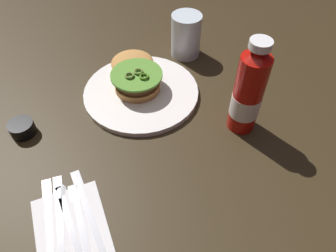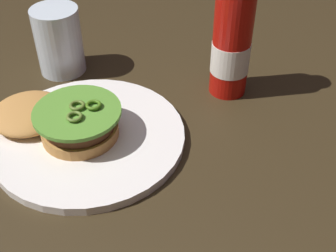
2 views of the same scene
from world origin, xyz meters
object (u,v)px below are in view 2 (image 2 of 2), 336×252
at_px(dinner_plate, 89,137).
at_px(water_glass, 59,41).
at_px(burger_sandwich, 60,119).
at_px(ketchup_bottle, 232,39).

distance_m(dinner_plate, water_glass, 0.22).
bearing_deg(burger_sandwich, ketchup_bottle, -128.03).
bearing_deg(burger_sandwich, dinner_plate, -166.47).
xyz_separation_m(burger_sandwich, water_glass, (0.11, -0.15, 0.03)).
bearing_deg(water_glass, ketchup_bottle, -165.20).
xyz_separation_m(dinner_plate, ketchup_bottle, (-0.14, -0.22, 0.09)).
bearing_deg(water_glass, dinner_plate, 138.09).
distance_m(ketchup_bottle, water_glass, 0.30).
bearing_deg(burger_sandwich, water_glass, -52.83).
height_order(ketchup_bottle, water_glass, ketchup_bottle).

